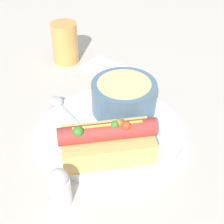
# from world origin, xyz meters

# --- Properties ---
(ground_plane) EXTENTS (4.00, 4.00, 0.00)m
(ground_plane) POSITION_xyz_m (0.00, 0.00, 0.00)
(ground_plane) COLOR #BCB7AD
(dinner_plate) EXTENTS (0.26, 0.26, 0.01)m
(dinner_plate) POSITION_xyz_m (0.00, 0.00, 0.01)
(dinner_plate) COLOR white
(dinner_plate) RESTS_ON ground_plane
(hot_dog) EXTENTS (0.16, 0.14, 0.07)m
(hot_dog) POSITION_xyz_m (0.02, -0.06, 0.04)
(hot_dog) COLOR #DBAD60
(hot_dog) RESTS_ON dinner_plate
(soup_bowl) EXTENTS (0.12, 0.12, 0.06)m
(soup_bowl) POSITION_xyz_m (-0.00, 0.06, 0.05)
(soup_bowl) COLOR slate
(soup_bowl) RESTS_ON dinner_plate
(spoon) EXTENTS (0.15, 0.10, 0.01)m
(spoon) POSITION_xyz_m (-0.11, 0.01, 0.02)
(spoon) COLOR #B7B7BC
(spoon) RESTS_ON dinner_plate
(drinking_glass) EXTENTS (0.06, 0.06, 0.10)m
(drinking_glass) POSITION_xyz_m (-0.21, 0.20, 0.05)
(drinking_glass) COLOR #D8994C
(drinking_glass) RESTS_ON ground_plane
(napkin) EXTENTS (0.14, 0.10, 0.01)m
(napkin) POSITION_xyz_m (-0.09, 0.20, 0.00)
(napkin) COLOR white
(napkin) RESTS_ON ground_plane
(salt_shaker) EXTENTS (0.03, 0.03, 0.07)m
(salt_shaker) POSITION_xyz_m (-0.01, -0.17, 0.03)
(salt_shaker) COLOR silver
(salt_shaker) RESTS_ON ground_plane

